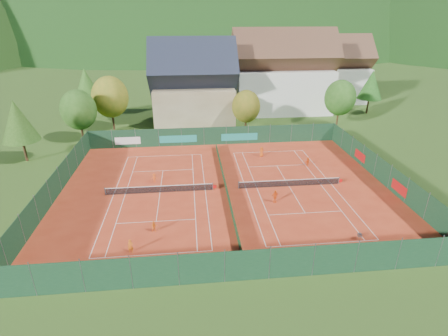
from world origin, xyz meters
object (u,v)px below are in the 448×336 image
Objects in this scene: player_left_mid at (154,227)px; player_left_far at (154,178)px; hotel_block_b at (331,73)px; player_left_near at (130,246)px; player_right_far_b at (308,162)px; chalet at (194,88)px; player_right_near at (275,196)px; ball_hopper at (360,235)px; hotel_block_a at (282,77)px; player_right_far_a at (261,152)px.

player_left_mid is 0.97× the size of player_left_far.
player_left_mid is 11.22m from player_left_far.
player_left_near is (-39.87, -55.40, -5.92)m from hotel_block_b.
player_right_far_b reaches higher than player_left_mid.
player_right_near is (8.25, -33.74, -5.84)m from chalet.
chalet reaches higher than ball_hopper.
player_left_mid is at bearing -118.45° from hotel_block_a.
chalet is 10.39× the size of player_right_near.
player_right_near is (13.25, 4.56, 0.17)m from player_left_mid.
player_left_near is (-21.44, 0.28, 0.14)m from ball_hopper.
player_right_far_b is at bearing 37.44° from player_left_near.
player_left_far is at bearing 136.45° from player_right_near.
hotel_block_a is 16.14m from hotel_block_b.
player_right_far_a is at bearing -79.58° from player_right_far_b.
hotel_block_a reaches higher than player_right_far_b.
chalet is at bearing -101.67° from player_right_far_b.
player_right_far_a reaches higher than player_left_far.
ball_hopper is (-4.43, -47.68, -6.83)m from hotel_block_a.
player_right_far_b is (-17.67, -37.98, -5.98)m from hotel_block_b.
hotel_block_a is at bearing -130.76° from player_right_far_a.
ball_hopper is at bearing -18.83° from player_left_mid.
player_right_near reaches higher than player_right_far_b.
player_right_near is at bearing 64.15° from player_right_far_a.
hotel_block_b is (33.00, 14.00, -0.01)m from chalet.
player_right_near reaches higher than player_left_mid.
player_left_far reaches higher than ball_hopper.
hotel_block_b is at bearing 22.99° from chalet.
player_right_far_b is (-3.67, -29.98, -6.75)m from hotel_block_a.
player_left_mid is 23.47m from player_right_far_a.
player_left_far is at bearing 85.29° from player_left_mid.
player_right_far_a is (16.39, 21.53, 0.07)m from player_left_near.
ball_hopper is (-18.43, -55.68, -6.06)m from hotel_block_b.
player_left_mid reaches higher than ball_hopper.
player_right_far_a is (1.27, 13.87, -0.02)m from player_right_near.
hotel_block_a is 17.82× the size of player_left_mid.
player_right_far_b reaches higher than player_left_far.
player_right_near reaches higher than ball_hopper.
player_right_far_b is (5.81, -4.12, -0.13)m from player_right_far_a.
player_left_mid is at bearing 170.20° from ball_hopper.
player_left_far is (-24.85, -33.10, -6.76)m from hotel_block_a.
hotel_block_b reaches higher than player_right_near.
hotel_block_b is 41.62m from player_right_far_a.
player_left_far is at bearing 4.60° from player_right_far_a.
player_right_far_b is (22.20, 17.41, -0.06)m from player_left_near.
player_right_far_a is (-23.48, -33.86, -5.86)m from hotel_block_b.
player_left_far reaches higher than player_left_mid.
hotel_block_b is 56.87m from player_left_far.
player_left_near is 0.91× the size of player_right_far_a.
player_left_near reaches higher than ball_hopper.
hotel_block_b is (14.00, 8.00, -0.76)m from hotel_block_a.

